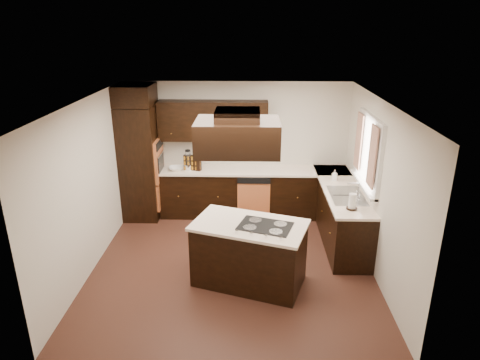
{
  "coord_description": "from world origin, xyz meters",
  "views": [
    {
      "loc": [
        0.27,
        -5.76,
        3.53
      ],
      "look_at": [
        0.1,
        0.6,
        1.15
      ],
      "focal_mm": 32.0,
      "sensor_mm": 36.0,
      "label": 1
    }
  ],
  "objects_px": {
    "oven_column": "(140,163)",
    "island": "(249,255)",
    "range_hood": "(238,137)",
    "spice_rack": "(192,163)"
  },
  "relations": [
    {
      "from": "oven_column",
      "to": "range_hood",
      "type": "bearing_deg",
      "value": -50.26
    },
    {
      "from": "oven_column",
      "to": "island",
      "type": "height_order",
      "value": "oven_column"
    },
    {
      "from": "range_hood",
      "to": "spice_rack",
      "type": "xyz_separation_m",
      "value": [
        -0.91,
        2.29,
        -1.1
      ]
    },
    {
      "from": "island",
      "to": "range_hood",
      "type": "distance_m",
      "value": 1.73
    },
    {
      "from": "range_hood",
      "to": "spice_rack",
      "type": "bearing_deg",
      "value": 111.73
    },
    {
      "from": "island",
      "to": "spice_rack",
      "type": "height_order",
      "value": "spice_rack"
    },
    {
      "from": "range_hood",
      "to": "spice_rack",
      "type": "relative_size",
      "value": 3.15
    },
    {
      "from": "oven_column",
      "to": "island",
      "type": "xyz_separation_m",
      "value": [
        2.03,
        -2.2,
        -0.62
      ]
    },
    {
      "from": "island",
      "to": "range_hood",
      "type": "height_order",
      "value": "range_hood"
    },
    {
      "from": "oven_column",
      "to": "island",
      "type": "bearing_deg",
      "value": -47.26
    }
  ]
}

